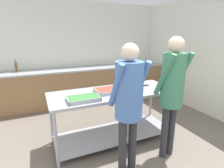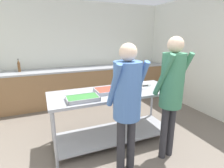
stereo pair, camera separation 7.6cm
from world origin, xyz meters
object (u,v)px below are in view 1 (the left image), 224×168
serving_tray_vegetables (83,99)px  plate_stack (145,84)px  serving_tray_roast (107,91)px  guest_serving_left (172,85)px  guest_serving_right (129,97)px  water_bottle (16,66)px  sauce_pan (133,88)px

serving_tray_vegetables → plate_stack: bearing=14.7°
serving_tray_roast → guest_serving_left: 1.00m
plate_stack → guest_serving_left: size_ratio=0.13×
guest_serving_right → serving_tray_roast: bearing=89.5°
water_bottle → sauce_pan: bearing=-49.7°
water_bottle → serving_tray_roast: bearing=-56.0°
plate_stack → serving_tray_roast: bearing=-171.4°
serving_tray_vegetables → water_bottle: (-0.98, 2.31, 0.17)m
plate_stack → guest_serving_right: guest_serving_right is taller
serving_tray_vegetables → guest_serving_left: (1.12, -0.50, 0.20)m
sauce_pan → guest_serving_right: size_ratio=0.26×
sauce_pan → guest_serving_right: guest_serving_right is taller
guest_serving_left → guest_serving_right: bearing=-178.7°
serving_tray_vegetables → water_bottle: water_bottle is taller
serving_tray_roast → serving_tray_vegetables: bearing=-155.0°
guest_serving_left → serving_tray_roast: bearing=134.0°
serving_tray_roast → water_bottle: 2.55m
sauce_pan → guest_serving_left: 0.69m
guest_serving_left → water_bottle: bearing=126.8°
serving_tray_roast → guest_serving_left: (0.68, -0.70, 0.20)m
sauce_pan → plate_stack: size_ratio=1.86×
serving_tray_vegetables → plate_stack: (1.25, 0.33, -0.00)m
serving_tray_vegetables → water_bottle: 2.52m
serving_tray_roast → plate_stack: size_ratio=1.55×
plate_stack → guest_serving_right: bearing=-134.0°
serving_tray_roast → water_bottle: water_bottle is taller
plate_stack → guest_serving_right: (-0.81, -0.84, 0.14)m
serving_tray_vegetables → serving_tray_roast: same height
sauce_pan → serving_tray_vegetables: bearing=-172.0°
plate_stack → guest_serving_right: size_ratio=0.14×
serving_tray_vegetables → serving_tray_roast: bearing=25.0°
serving_tray_roast → sauce_pan: sauce_pan is taller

